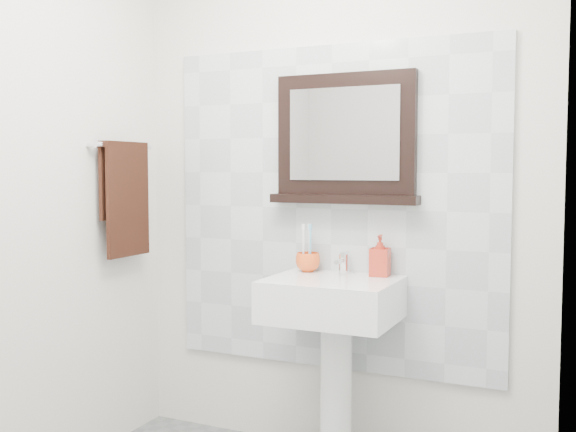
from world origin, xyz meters
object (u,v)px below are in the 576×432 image
object	(u,v)px
framed_mirror	(345,142)
hand_towel	(125,190)
toothbrush_cup	(308,262)
soap_dispenser	(380,255)
pedestal_sink	(333,320)

from	to	relation	value
framed_mirror	hand_towel	bearing A→B (deg)	-164.21
toothbrush_cup	soap_dispenser	bearing A→B (deg)	2.35
pedestal_sink	hand_towel	xyz separation A→B (m)	(-1.03, -0.10, 0.56)
pedestal_sink	toothbrush_cup	world-z (taller)	pedestal_sink
toothbrush_cup	framed_mirror	size ratio (longest dim) A/B	0.16
hand_towel	toothbrush_cup	bearing A→B (deg)	15.24
framed_mirror	soap_dispenser	bearing A→B (deg)	-12.61
toothbrush_cup	soap_dispenser	distance (m)	0.34
framed_mirror	pedestal_sink	bearing A→B (deg)	-85.65
framed_mirror	hand_towel	world-z (taller)	framed_mirror
pedestal_sink	soap_dispenser	world-z (taller)	soap_dispenser
pedestal_sink	hand_towel	size ratio (longest dim) A/B	1.75
pedestal_sink	framed_mirror	size ratio (longest dim) A/B	1.39
soap_dispenser	hand_towel	bearing A→B (deg)	-172.66
pedestal_sink	hand_towel	bearing A→B (deg)	-174.42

